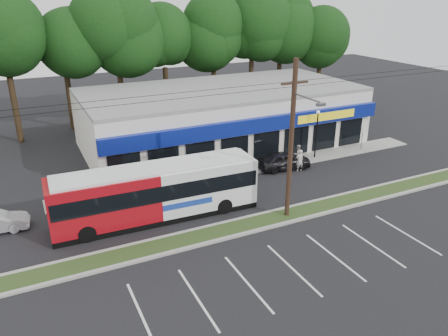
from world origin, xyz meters
name	(u,v)px	position (x,y,z in m)	size (l,w,h in m)	color
ground	(254,234)	(0.00, 0.00, 0.00)	(120.00, 120.00, 0.00)	black
grass_strip	(246,225)	(0.00, 1.00, 0.06)	(40.00, 1.60, 0.12)	#2B3B18
curb_south	(252,232)	(0.00, 0.15, 0.07)	(40.00, 0.25, 0.14)	#9E9E93
curb_north	(239,219)	(0.00, 1.85, 0.07)	(40.00, 0.25, 0.14)	#9E9E93
sidewalk	(253,168)	(5.00, 9.00, 0.05)	(32.00, 2.20, 0.10)	#9E9E93
strip_mall	(222,116)	(5.50, 15.91, 2.65)	(25.00, 12.55, 5.30)	silver
utility_pole	(290,137)	(2.83, 0.93, 5.41)	(50.00, 2.77, 10.00)	black
lamp_post	(317,129)	(11.00, 8.80, 2.67)	(0.30, 0.30, 4.25)	black
sign_post	(363,134)	(16.00, 8.57, 1.56)	(0.45, 0.10, 2.23)	#59595E
tree_line	(168,42)	(4.00, 26.00, 8.42)	(46.76, 6.76, 11.83)	black
metrobus	(156,191)	(-4.51, 4.50, 1.84)	(13.03, 3.15, 3.48)	#A20C16
car_dark	(284,160)	(7.26, 7.89, 0.74)	(1.75, 4.36, 1.49)	black
pedestrian_a	(300,160)	(8.14, 7.01, 0.90)	(0.66, 0.43, 1.80)	silver
pedestrian_b	(298,154)	(9.00, 8.50, 0.81)	(0.79, 0.62, 1.62)	beige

